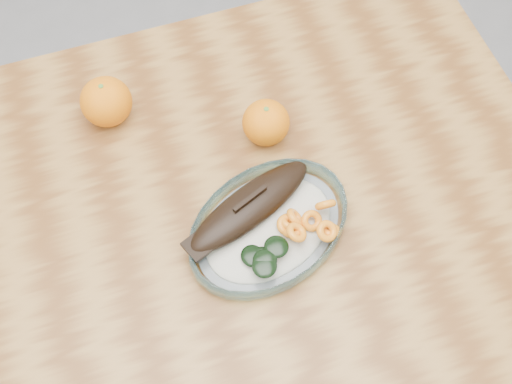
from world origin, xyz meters
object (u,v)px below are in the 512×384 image
dining_table (194,250)px  plated_meal (268,226)px  orange_left (106,102)px  orange_right (266,123)px

dining_table → plated_meal: (0.11, -0.05, 0.12)m
dining_table → orange_left: orange_left is taller
dining_table → orange_right: bearing=35.0°
plated_meal → orange_left: bearing=101.7°
dining_table → orange_left: (-0.07, 0.23, 0.14)m
plated_meal → orange_right: (0.05, 0.16, 0.02)m
orange_right → dining_table: bearing=-145.0°
plated_meal → orange_right: size_ratio=8.05×
plated_meal → orange_right: plated_meal is taller
plated_meal → dining_table: bearing=135.9°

